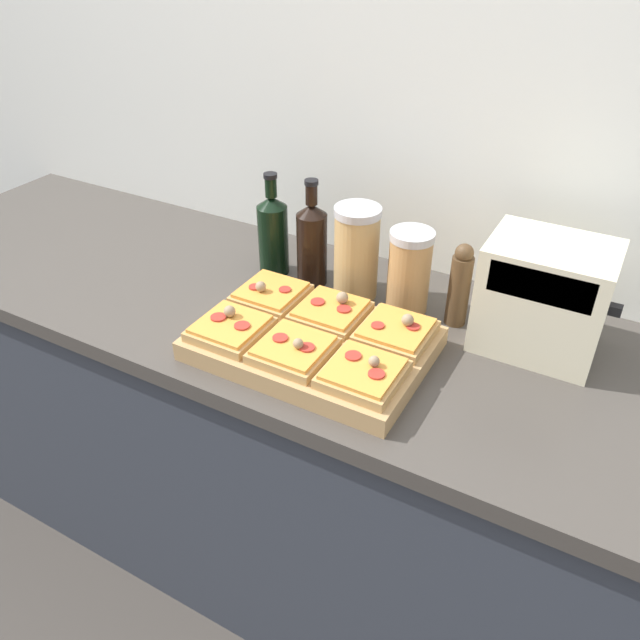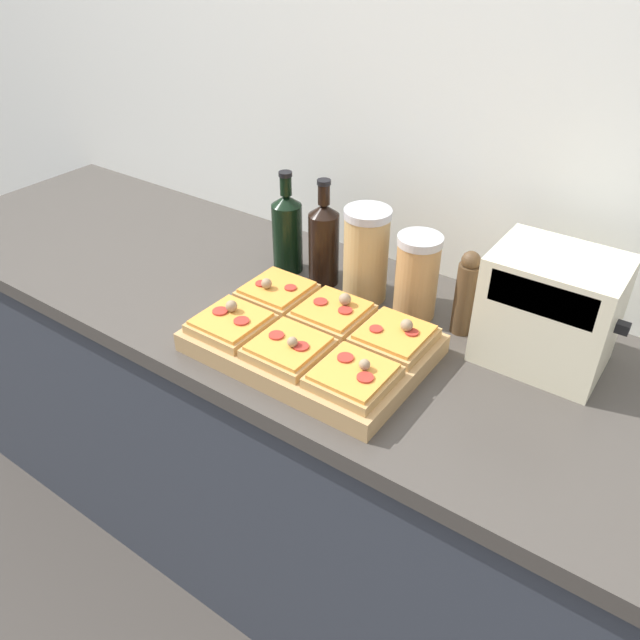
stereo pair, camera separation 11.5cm
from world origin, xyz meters
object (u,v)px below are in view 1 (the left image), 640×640
at_px(grain_jar_tall, 356,252).
at_px(cutting_board, 313,343).
at_px(olive_oil_bottle, 273,233).
at_px(pepper_mill, 460,285).
at_px(wine_bottle, 312,242).
at_px(grain_jar_short, 409,271).
at_px(toaster_oven, 544,297).

bearing_deg(grain_jar_tall, cutting_board, -84.01).
distance_m(cutting_board, olive_oil_bottle, 0.37).
bearing_deg(pepper_mill, wine_bottle, -180.00).
relative_size(wine_bottle, grain_jar_tall, 1.19).
relative_size(wine_bottle, grain_jar_short, 1.35).
xyz_separation_m(pepper_mill, toaster_oven, (0.17, -0.00, 0.02)).
relative_size(pepper_mill, toaster_oven, 0.73).
height_order(wine_bottle, grain_jar_short, wine_bottle).
bearing_deg(cutting_board, grain_jar_short, 67.08).
bearing_deg(cutting_board, toaster_oven, 32.13).
relative_size(olive_oil_bottle, wine_bottle, 0.98).
relative_size(grain_jar_tall, toaster_oven, 0.83).
relative_size(wine_bottle, pepper_mill, 1.36).
bearing_deg(wine_bottle, grain_jar_short, 0.00).
bearing_deg(olive_oil_bottle, pepper_mill, 0.00).
distance_m(cutting_board, pepper_mill, 0.34).
height_order(grain_jar_tall, grain_jar_short, grain_jar_tall).
xyz_separation_m(olive_oil_bottle, grain_jar_short, (0.36, 0.00, -0.01)).
bearing_deg(grain_jar_short, pepper_mill, 0.00).
bearing_deg(pepper_mill, toaster_oven, -0.28).
distance_m(olive_oil_bottle, wine_bottle, 0.11).
height_order(cutting_board, pepper_mill, pepper_mill).
relative_size(grain_jar_tall, pepper_mill, 1.15).
height_order(wine_bottle, pepper_mill, wine_bottle).
relative_size(olive_oil_bottle, pepper_mill, 1.33).
distance_m(pepper_mill, toaster_oven, 0.18).
height_order(wine_bottle, grain_jar_tall, wine_bottle).
relative_size(cutting_board, wine_bottle, 1.78).
bearing_deg(pepper_mill, grain_jar_tall, 180.00).
bearing_deg(cutting_board, olive_oil_bottle, 135.50).
bearing_deg(grain_jar_short, olive_oil_bottle, 180.00).
height_order(cutting_board, grain_jar_tall, grain_jar_tall).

